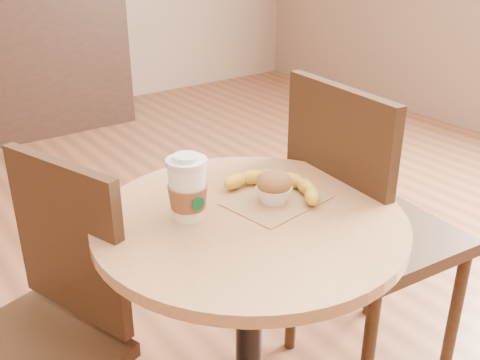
{
  "coord_description": "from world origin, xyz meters",
  "views": [
    {
      "loc": [
        -0.68,
        -0.93,
        1.39
      ],
      "look_at": [
        0.04,
        0.05,
        0.83
      ],
      "focal_mm": 42.0,
      "sensor_mm": 36.0,
      "label": 1
    }
  ],
  "objects_px": {
    "chair_right": "(364,226)",
    "chair_left": "(40,331)",
    "muffin": "(274,187)",
    "coffee_cup": "(188,190)",
    "cafe_table": "(249,285)",
    "banana": "(276,187)"
  },
  "relations": [
    {
      "from": "muffin",
      "to": "banana",
      "type": "distance_m",
      "value": 0.05
    },
    {
      "from": "chair_right",
      "to": "muffin",
      "type": "height_order",
      "value": "chair_right"
    },
    {
      "from": "muffin",
      "to": "banana",
      "type": "xyz_separation_m",
      "value": [
        0.03,
        0.03,
        -0.02
      ]
    },
    {
      "from": "banana",
      "to": "chair_left",
      "type": "bearing_deg",
      "value": 140.51
    },
    {
      "from": "chair_left",
      "to": "chair_right",
      "type": "bearing_deg",
      "value": 61.6
    },
    {
      "from": "coffee_cup",
      "to": "banana",
      "type": "relative_size",
      "value": 0.62
    },
    {
      "from": "cafe_table",
      "to": "banana",
      "type": "xyz_separation_m",
      "value": [
        0.12,
        0.05,
        0.22
      ]
    },
    {
      "from": "coffee_cup",
      "to": "banana",
      "type": "distance_m",
      "value": 0.25
    },
    {
      "from": "cafe_table",
      "to": "muffin",
      "type": "bearing_deg",
      "value": 13.62
    },
    {
      "from": "chair_right",
      "to": "muffin",
      "type": "bearing_deg",
      "value": 97.98
    },
    {
      "from": "cafe_table",
      "to": "coffee_cup",
      "type": "distance_m",
      "value": 0.31
    },
    {
      "from": "chair_right",
      "to": "banana",
      "type": "height_order",
      "value": "chair_right"
    },
    {
      "from": "chair_right",
      "to": "chair_left",
      "type": "bearing_deg",
      "value": 84.81
    },
    {
      "from": "banana",
      "to": "cafe_table",
      "type": "bearing_deg",
      "value": 178.05
    },
    {
      "from": "chair_left",
      "to": "muffin",
      "type": "xyz_separation_m",
      "value": [
        0.56,
        -0.19,
        0.3
      ]
    },
    {
      "from": "muffin",
      "to": "coffee_cup",
      "type": "bearing_deg",
      "value": 164.75
    },
    {
      "from": "chair_left",
      "to": "cafe_table",
      "type": "bearing_deg",
      "value": 47.77
    },
    {
      "from": "muffin",
      "to": "chair_left",
      "type": "bearing_deg",
      "value": 161.52
    },
    {
      "from": "chair_left",
      "to": "coffee_cup",
      "type": "relative_size",
      "value": 5.62
    },
    {
      "from": "cafe_table",
      "to": "coffee_cup",
      "type": "bearing_deg",
      "value": 146.65
    },
    {
      "from": "chair_right",
      "to": "banana",
      "type": "distance_m",
      "value": 0.41
    },
    {
      "from": "cafe_table",
      "to": "chair_left",
      "type": "relative_size",
      "value": 0.84
    }
  ]
}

